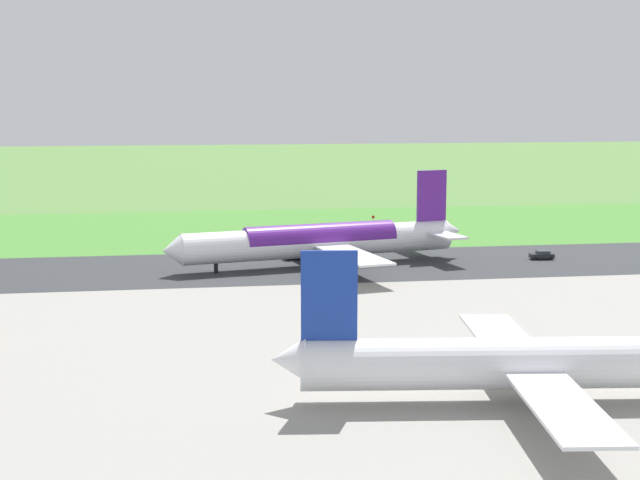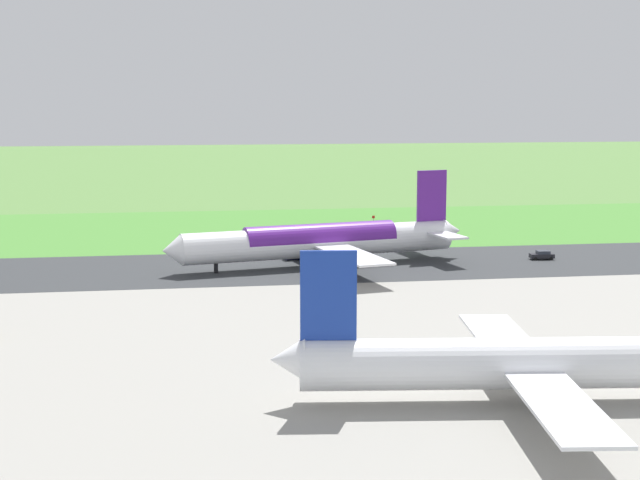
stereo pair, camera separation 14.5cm
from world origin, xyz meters
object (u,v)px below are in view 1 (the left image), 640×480
(traffic_cone_orange, at_px, (353,229))
(service_car_followme, at_px, (542,255))
(airliner_parked_mid, at_px, (535,362))
(airliner_main, at_px, (322,241))
(no_stopping_sign, at_px, (373,221))

(traffic_cone_orange, bearing_deg, service_car_followme, 123.53)
(airliner_parked_mid, bearing_deg, airliner_main, -83.10)
(service_car_followme, distance_m, traffic_cone_orange, 48.31)
(airliner_parked_mid, relative_size, traffic_cone_orange, 92.01)
(airliner_parked_mid, height_order, no_stopping_sign, airliner_parked_mid)
(service_car_followme, bearing_deg, airliner_main, 0.24)
(no_stopping_sign, height_order, traffic_cone_orange, no_stopping_sign)
(airliner_parked_mid, bearing_deg, traffic_cone_orange, -91.96)
(no_stopping_sign, bearing_deg, airliner_main, 67.13)
(airliner_main, distance_m, service_car_followme, 39.70)
(airliner_main, bearing_deg, airliner_parked_mid, 96.90)
(service_car_followme, bearing_deg, no_stopping_sign, -62.54)
(airliner_parked_mid, height_order, traffic_cone_orange, airliner_parked_mid)
(airliner_parked_mid, distance_m, service_car_followme, 80.24)
(airliner_parked_mid, height_order, service_car_followme, airliner_parked_mid)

